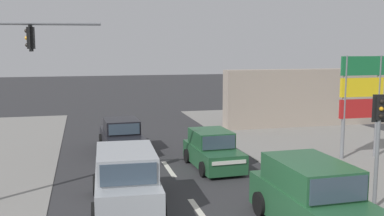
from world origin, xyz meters
TOP-DOWN VIEW (x-y plane):
  - lane_dash_mid at (0.00, 3.00)m, footprint 0.20×2.40m
  - lane_dash_far at (0.00, 8.00)m, footprint 0.20×2.40m
  - traffic_signal_mast at (-5.75, 5.45)m, footprint 3.68×0.53m
  - pedestal_signal_right_kerb at (5.34, 2.01)m, footprint 0.44×0.31m
  - shopping_plaza_sign at (8.70, 7.83)m, footprint 2.10×0.16m
  - shopfront_wall_far at (11.00, 16.00)m, footprint 12.00×1.00m
  - suv_crossing_left at (-2.13, 3.85)m, footprint 2.20×4.61m
  - hatchback_oncoming_mid at (1.82, 7.83)m, footprint 1.91×3.70m
  - sedan_receding_far at (-1.60, 11.68)m, footprint 2.04×4.31m
  - suv_kerbside_parked at (2.63, 1.00)m, footprint 2.15×4.58m

SIDE VIEW (x-z plane):
  - lane_dash_mid at x=0.00m, z-range 0.00..0.01m
  - lane_dash_far at x=0.00m, z-range 0.00..0.01m
  - hatchback_oncoming_mid at x=1.82m, z-range -0.06..1.47m
  - sedan_receding_far at x=-1.60m, z-range -0.08..1.48m
  - suv_crossing_left at x=-2.13m, z-range -0.06..1.83m
  - suv_kerbside_parked at x=2.63m, z-range -0.06..1.83m
  - shopfront_wall_far at x=11.00m, z-range 0.00..3.60m
  - pedestal_signal_right_kerb at x=5.34m, z-range 0.64..4.20m
  - shopping_plaza_sign at x=8.70m, z-range 0.68..5.28m
  - traffic_signal_mast at x=-5.75m, z-range 0.83..6.83m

